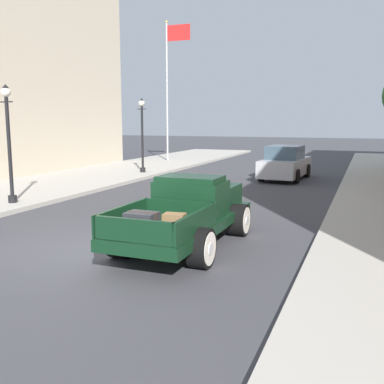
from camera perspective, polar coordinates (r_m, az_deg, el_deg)
ground_plane at (r=10.37m, az=-11.82°, el=-7.04°), size 140.00×140.00×0.00m
hotrod_truck_dark_green at (r=10.44m, az=-0.33°, el=-2.48°), size 2.23×4.96×1.58m
car_background_silver at (r=22.42m, az=11.77°, el=3.55°), size 2.07×4.40×1.65m
street_lamp_near at (r=15.85m, az=-22.29°, el=6.73°), size 0.50×0.32×3.85m
street_lamp_far at (r=23.73m, az=-6.36°, el=7.90°), size 0.50×0.32×3.85m
flagpole at (r=30.77m, az=-2.80°, el=14.50°), size 1.74×0.16×9.16m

